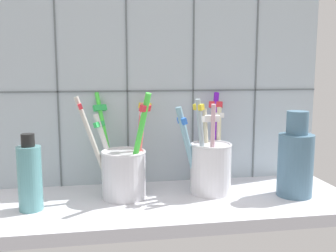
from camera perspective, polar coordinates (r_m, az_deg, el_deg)
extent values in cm
cube|color=silver|center=(67.55, 0.36, -11.61)|extent=(64.00, 22.00, 2.00)
cube|color=#B2C1CC|center=(75.31, -1.22, 7.18)|extent=(64.00, 2.00, 45.00)
cube|color=slate|center=(73.87, -16.10, 6.83)|extent=(0.30, 0.20, 45.00)
cube|color=slate|center=(73.55, -6.07, 7.11)|extent=(0.30, 0.20, 45.00)
cube|color=slate|center=(75.43, 3.76, 7.17)|extent=(0.30, 0.20, 45.00)
cube|color=slate|center=(79.37, 12.86, 7.04)|extent=(0.30, 0.20, 45.00)
cube|color=slate|center=(74.32, -1.09, 5.23)|extent=(64.00, 0.20, 0.30)
cylinder|color=silver|center=(67.51, -6.57, -7.19)|extent=(7.62, 7.62, 8.06)
torus|color=silver|center=(66.54, -6.63, -3.85)|extent=(7.74, 7.74, 0.50)
cylinder|color=beige|center=(66.01, -10.72, -3.18)|extent=(6.52, 1.49, 17.50)
cube|color=#E5333F|center=(64.80, -12.90, 2.88)|extent=(1.13, 2.39, 1.03)
cylinder|color=beige|center=(71.05, -4.15, -2.32)|extent=(4.27, 6.33, 17.29)
cube|color=yellow|center=(72.15, -3.43, 2.99)|extent=(2.52, 2.06, 1.20)
cylinder|color=white|center=(68.89, -8.83, -4.09)|extent=(5.38, 4.19, 14.17)
cube|color=green|center=(68.98, -10.15, 0.24)|extent=(2.19, 2.57, 1.08)
cylinder|color=#E86262|center=(67.20, -4.31, -3.43)|extent=(2.82, 1.23, 16.02)
cube|color=white|center=(66.30, -3.82, 1.96)|extent=(1.04, 2.30, 1.24)
cylinder|color=#46E143|center=(63.79, -4.56, -3.14)|extent=(4.74, 5.44, 18.24)
cube|color=#E5333F|center=(61.48, -3.40, 2.65)|extent=(2.14, 2.01, 1.17)
cylinder|color=#4AF046|center=(71.68, -9.12, -2.19)|extent=(4.13, 6.92, 17.62)
cube|color=green|center=(72.74, -10.04, 2.65)|extent=(2.71, 2.15, 1.31)
cylinder|color=silver|center=(69.90, 6.33, -6.32)|extent=(7.30, 7.30, 8.83)
torus|color=silver|center=(68.91, 6.39, -2.76)|extent=(7.44, 7.44, 0.50)
cylinder|color=#99ADB5|center=(67.39, 5.07, -3.06)|extent=(3.40, 2.97, 16.87)
cube|color=yellow|center=(65.44, 4.56, 2.83)|extent=(1.94, 2.06, 1.11)
cylinder|color=#77A7BB|center=(67.98, 3.12, -3.56)|extent=(5.37, 2.29, 15.55)
cube|color=blue|center=(66.48, 2.10, 0.80)|extent=(1.58, 2.64, 1.24)
cylinder|color=#6B15C0|center=(72.69, 6.71, -2.04)|extent=(4.09, 7.20, 17.57)
cube|color=#E5333F|center=(74.07, 7.07, 3.15)|extent=(2.77, 2.07, 1.32)
cylinder|color=#D2A7B4|center=(66.75, 6.51, -3.52)|extent=(1.18, 2.64, 16.06)
cube|color=white|center=(65.26, 6.65, 1.10)|extent=(2.55, 1.19, 1.10)
cylinder|color=beige|center=(72.90, 7.42, -3.09)|extent=(2.40, 4.81, 14.79)
cube|color=white|center=(73.42, 7.54, 1.59)|extent=(2.17, 1.51, 1.03)
cylinder|color=beige|center=(70.82, 5.73, -3.39)|extent=(1.30, 3.30, 14.70)
cube|color=white|center=(70.67, 5.51, 1.04)|extent=(2.73, 1.42, 1.25)
cylinder|color=slate|center=(71.30, 18.31, -5.53)|extent=(6.07, 6.07, 10.95)
cylinder|color=slate|center=(69.93, 18.59, 0.45)|extent=(3.69, 3.69, 4.05)
cylinder|color=#599AA0|center=(64.75, -19.75, -7.32)|extent=(3.74, 3.74, 10.25)
cylinder|color=black|center=(63.42, -20.03, -1.98)|extent=(2.06, 2.06, 2.00)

